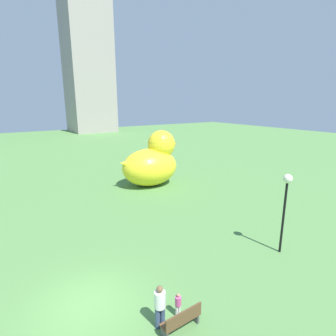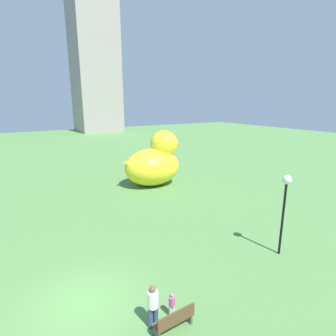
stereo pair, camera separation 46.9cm
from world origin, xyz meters
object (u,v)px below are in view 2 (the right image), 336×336
(person_adult, at_px, (153,304))
(giant_inflatable_duck, at_px, (154,162))
(person_child, at_px, (172,304))
(lamppost, at_px, (285,194))
(park_bench, at_px, (175,320))

(person_adult, height_order, giant_inflatable_duck, giant_inflatable_duck)
(person_child, bearing_deg, lamppost, 5.34)
(park_bench, distance_m, giant_inflatable_duck, 17.09)
(giant_inflatable_duck, distance_m, lamppost, 14.02)
(person_adult, relative_size, lamppost, 0.38)
(park_bench, height_order, person_child, person_child)
(person_adult, relative_size, giant_inflatable_duck, 0.26)
(park_bench, relative_size, giant_inflatable_duck, 0.24)
(giant_inflatable_duck, relative_size, lamppost, 1.45)
(person_adult, height_order, lamppost, lamppost)
(park_bench, bearing_deg, person_adult, 131.73)
(person_child, distance_m, giant_inflatable_duck, 16.40)
(person_child, height_order, giant_inflatable_duck, giant_inflatable_duck)
(giant_inflatable_duck, bearing_deg, park_bench, -116.16)
(person_child, xyz_separation_m, giant_inflatable_duck, (7.21, 14.63, 1.65))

